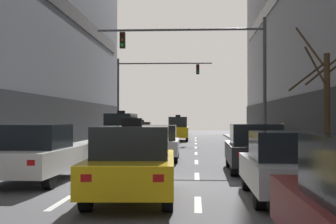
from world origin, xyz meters
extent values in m
plane|color=#515156|center=(0.00, 0.00, 0.00)|extent=(120.00, 120.00, 0.00)
cube|color=silver|center=(-1.56, -3.00, 0.00)|extent=(0.16, 2.00, 0.01)
cube|color=silver|center=(-1.56, 2.00, 0.00)|extent=(0.16, 2.00, 0.01)
cube|color=silver|center=(-1.56, 7.00, 0.00)|extent=(0.16, 2.00, 0.01)
cube|color=silver|center=(-1.56, 12.00, 0.00)|extent=(0.16, 2.00, 0.01)
cube|color=silver|center=(-1.56, 17.00, 0.00)|extent=(0.16, 2.00, 0.01)
cube|color=silver|center=(-1.56, 22.00, 0.00)|extent=(0.16, 2.00, 0.01)
cube|color=silver|center=(-1.56, 27.00, 0.00)|extent=(0.16, 2.00, 0.01)
cube|color=silver|center=(-1.56, 32.00, 0.00)|extent=(0.16, 2.00, 0.01)
cube|color=silver|center=(1.56, -3.00, 0.00)|extent=(0.16, 2.00, 0.01)
cube|color=silver|center=(1.56, 2.00, 0.00)|extent=(0.16, 2.00, 0.01)
cube|color=silver|center=(1.56, 7.00, 0.00)|extent=(0.16, 2.00, 0.01)
cube|color=silver|center=(1.56, 12.00, 0.00)|extent=(0.16, 2.00, 0.01)
cube|color=silver|center=(1.56, 17.00, 0.00)|extent=(0.16, 2.00, 0.01)
cube|color=silver|center=(1.56, 22.00, 0.00)|extent=(0.16, 2.00, 0.01)
cube|color=silver|center=(1.56, 27.00, 0.00)|extent=(0.16, 2.00, 0.01)
cube|color=silver|center=(1.56, 32.00, 0.00)|extent=(0.16, 2.00, 0.01)
cylinder|color=black|center=(-3.97, 17.35, 0.34)|extent=(0.25, 0.70, 0.69)
cylinder|color=black|center=(-2.30, 17.29, 0.34)|extent=(0.25, 0.70, 0.69)
cylinder|color=black|center=(-4.07, 14.53, 0.34)|extent=(0.25, 0.70, 0.69)
cylinder|color=black|center=(-2.40, 14.47, 0.34)|extent=(0.25, 0.70, 0.69)
cube|color=yellow|center=(-3.18, 15.91, 0.81)|extent=(2.08, 4.65, 0.94)
cube|color=black|center=(-3.18, 15.91, 1.75)|extent=(1.76, 2.77, 0.94)
cube|color=white|center=(-3.77, 18.19, 0.98)|extent=(0.21, 0.09, 0.15)
cube|color=red|center=(-3.93, 13.68, 0.98)|extent=(0.21, 0.09, 0.15)
cube|color=white|center=(-2.43, 18.14, 0.98)|extent=(0.21, 0.09, 0.15)
cube|color=red|center=(-2.59, 13.63, 0.98)|extent=(0.21, 0.09, 0.15)
cube|color=black|center=(-3.18, 15.91, 2.32)|extent=(0.47, 0.22, 0.19)
cylinder|color=black|center=(-0.89, -1.10, 0.35)|extent=(0.26, 0.71, 0.69)
cylinder|color=black|center=(0.80, -1.02, 0.35)|extent=(0.26, 0.71, 0.69)
cylinder|color=black|center=(-0.75, -3.94, 0.35)|extent=(0.26, 0.71, 0.69)
cylinder|color=black|center=(0.93, -3.86, 0.35)|extent=(0.26, 0.71, 0.69)
cube|color=yellow|center=(0.02, -2.48, 0.68)|extent=(2.16, 4.72, 0.67)
cube|color=black|center=(0.03, -2.69, 1.38)|extent=(1.78, 2.08, 0.72)
cube|color=white|center=(-0.76, -0.24, 0.80)|extent=(0.21, 0.09, 0.15)
cube|color=red|center=(-0.54, -4.78, 0.80)|extent=(0.21, 0.09, 0.15)
cube|color=white|center=(0.59, -0.17, 0.80)|extent=(0.21, 0.09, 0.15)
cube|color=red|center=(0.81, -4.72, 0.80)|extent=(0.21, 0.09, 0.15)
cube|color=black|center=(0.03, -2.69, 1.83)|extent=(0.47, 0.23, 0.19)
cylinder|color=black|center=(-0.94, 9.07, 0.32)|extent=(0.22, 0.65, 0.64)
cylinder|color=black|center=(0.62, 9.10, 0.32)|extent=(0.22, 0.65, 0.64)
cylinder|color=black|center=(-0.90, 6.44, 0.32)|extent=(0.22, 0.65, 0.64)
cylinder|color=black|center=(0.66, 6.46, 0.32)|extent=(0.22, 0.65, 0.64)
cube|color=#B7BABF|center=(-0.14, 7.77, 0.63)|extent=(1.86, 4.32, 0.62)
cube|color=black|center=(-0.14, 7.57, 1.28)|extent=(1.59, 1.88, 0.66)
cube|color=white|center=(-0.80, 9.87, 0.74)|extent=(0.20, 0.08, 0.14)
cube|color=red|center=(-0.74, 5.65, 0.74)|extent=(0.20, 0.08, 0.14)
cube|color=white|center=(0.45, 9.89, 0.74)|extent=(0.20, 0.08, 0.14)
cube|color=red|center=(0.52, 5.67, 0.74)|extent=(0.20, 0.08, 0.14)
cylinder|color=black|center=(-4.04, 1.83, 0.35)|extent=(0.25, 0.70, 0.70)
cylinder|color=black|center=(-2.35, 1.78, 0.35)|extent=(0.25, 0.70, 0.70)
cylinder|color=black|center=(-2.43, -1.06, 0.35)|extent=(0.25, 0.70, 0.70)
cube|color=white|center=(-3.24, 0.38, 0.68)|extent=(2.07, 4.69, 0.67)
cube|color=black|center=(-3.24, 0.17, 1.38)|extent=(1.74, 2.05, 0.72)
cube|color=white|center=(-3.85, 2.68, 0.80)|extent=(0.21, 0.09, 0.15)
cube|color=white|center=(-2.49, 2.64, 0.80)|extent=(0.21, 0.09, 0.15)
cube|color=red|center=(-2.62, -1.91, 0.80)|extent=(0.21, 0.09, 0.15)
cylinder|color=black|center=(-3.89, 27.59, 0.32)|extent=(0.24, 0.65, 0.64)
cylinder|color=black|center=(-2.33, 27.65, 0.32)|extent=(0.24, 0.65, 0.64)
cylinder|color=black|center=(-3.79, 24.97, 0.32)|extent=(0.24, 0.65, 0.64)
cylinder|color=black|center=(-2.24, 25.02, 0.32)|extent=(0.24, 0.65, 0.64)
cube|color=yellow|center=(-3.06, 26.31, 0.63)|extent=(1.95, 4.35, 0.62)
cube|color=black|center=(-3.05, 26.11, 1.28)|extent=(1.62, 1.91, 0.66)
cube|color=white|center=(-3.76, 28.39, 0.74)|extent=(0.20, 0.08, 0.14)
cube|color=red|center=(-3.61, 24.18, 0.74)|extent=(0.20, 0.08, 0.14)
cube|color=white|center=(-2.51, 28.43, 0.74)|extent=(0.20, 0.08, 0.14)
cube|color=red|center=(-2.36, 24.23, 0.74)|extent=(0.20, 0.08, 0.14)
cube|color=black|center=(-3.05, 26.11, 1.70)|extent=(0.44, 0.21, 0.18)
cylinder|color=black|center=(-0.73, 27.67, 0.32)|extent=(0.22, 0.64, 0.63)
cylinder|color=black|center=(0.80, 27.69, 0.32)|extent=(0.22, 0.64, 0.63)
cylinder|color=black|center=(-0.69, 25.08, 0.32)|extent=(0.22, 0.64, 0.63)
cylinder|color=black|center=(0.84, 25.10, 0.32)|extent=(0.22, 0.64, 0.63)
cube|color=yellow|center=(0.06, 26.38, 0.75)|extent=(1.83, 4.24, 0.86)
cube|color=black|center=(0.06, 26.38, 1.61)|extent=(1.57, 2.52, 0.86)
cube|color=white|center=(-0.59, 28.44, 0.90)|extent=(0.19, 0.08, 0.13)
cube|color=red|center=(-0.53, 24.31, 0.90)|extent=(0.19, 0.08, 0.13)
cube|color=white|center=(0.64, 28.46, 0.90)|extent=(0.19, 0.08, 0.13)
cube|color=red|center=(0.71, 24.33, 0.90)|extent=(0.19, 0.08, 0.13)
cube|color=black|center=(0.06, 26.38, 2.13)|extent=(0.42, 0.20, 0.17)
cube|color=white|center=(2.99, -5.94, 0.80)|extent=(0.21, 0.09, 0.15)
cylinder|color=black|center=(2.87, -0.90, 0.32)|extent=(0.22, 0.65, 0.65)
cylinder|color=black|center=(4.43, -0.91, 0.32)|extent=(0.22, 0.65, 0.65)
cylinder|color=black|center=(2.85, -3.54, 0.32)|extent=(0.22, 0.65, 0.65)
cylinder|color=black|center=(4.42, -3.55, 0.32)|extent=(0.22, 0.65, 0.65)
cube|color=#B7BABF|center=(3.64, -2.22, 0.64)|extent=(1.82, 4.31, 0.63)
cube|color=black|center=(3.64, -2.42, 1.28)|extent=(1.57, 1.87, 0.66)
cube|color=white|center=(3.03, -0.11, 0.74)|extent=(0.20, 0.08, 0.14)
cube|color=red|center=(3.00, -4.33, 0.74)|extent=(0.20, 0.08, 0.14)
cube|color=white|center=(4.28, -0.12, 0.74)|extent=(0.20, 0.08, 0.14)
cylinder|color=black|center=(2.83, 4.89, 0.34)|extent=(0.24, 0.69, 0.69)
cylinder|color=black|center=(4.50, 4.86, 0.34)|extent=(0.24, 0.69, 0.69)
cylinder|color=black|center=(2.79, 2.07, 0.34)|extent=(0.24, 0.69, 0.69)
cylinder|color=black|center=(4.45, 2.05, 0.34)|extent=(0.24, 0.69, 0.69)
cube|color=black|center=(3.64, 3.47, 0.68)|extent=(2.00, 4.62, 0.67)
cube|color=black|center=(3.64, 3.26, 1.37)|extent=(1.70, 2.01, 0.71)
cube|color=white|center=(3.01, 5.74, 0.80)|extent=(0.21, 0.09, 0.15)
cube|color=red|center=(2.93, 1.22, 0.80)|extent=(0.21, 0.09, 0.15)
cube|color=white|center=(4.35, 5.71, 0.80)|extent=(0.21, 0.09, 0.15)
cube|color=red|center=(4.28, 1.20, 0.80)|extent=(0.21, 0.09, 0.15)
cylinder|color=#4C4C51|center=(5.09, 10.70, 3.64)|extent=(0.18, 0.18, 7.00)
cylinder|color=#4C4C51|center=(0.75, 10.70, 6.53)|extent=(8.68, 0.12, 0.12)
cube|color=black|center=(-2.29, 10.70, 6.01)|extent=(0.28, 0.24, 0.84)
sphere|color=#4B0704|center=(-2.29, 10.56, 6.27)|extent=(0.17, 0.17, 0.17)
sphere|color=#523505|center=(-2.29, 10.56, 6.01)|extent=(0.17, 0.17, 0.17)
sphere|color=green|center=(-2.29, 10.56, 5.75)|extent=(0.17, 0.17, 0.17)
cylinder|color=#4C4C51|center=(-5.09, 26.23, 3.60)|extent=(0.18, 0.18, 6.92)
cylinder|color=#4C4C51|center=(-1.07, 26.23, 6.63)|extent=(8.05, 0.12, 0.12)
cube|color=black|center=(1.75, 26.23, 6.11)|extent=(0.28, 0.24, 0.84)
sphere|color=#4B0704|center=(1.75, 26.09, 6.37)|extent=(0.17, 0.17, 0.17)
sphere|color=#523505|center=(1.75, 26.09, 6.11)|extent=(0.17, 0.17, 0.17)
sphere|color=green|center=(1.75, 26.09, 5.85)|extent=(0.17, 0.17, 0.17)
cylinder|color=#4C3823|center=(5.81, 2.03, 2.10)|extent=(0.20, 0.20, 3.91)
cylinder|color=#42301E|center=(5.92, 2.66, 3.60)|extent=(1.31, 0.28, 1.12)
cylinder|color=#42301E|center=(5.19, 1.76, 4.26)|extent=(0.63, 1.33, 1.45)
cylinder|color=#42301E|center=(5.38, 2.76, 3.38)|extent=(1.53, 0.95, 1.11)
cylinder|color=#42301E|center=(5.37, 1.83, 3.66)|extent=(0.48, 0.96, 1.32)
cylinder|color=black|center=(7.00, 15.97, 0.52)|extent=(0.13, 0.13, 0.76)
cylinder|color=black|center=(6.98, 16.14, 0.52)|extent=(0.13, 0.13, 0.76)
cube|color=#3F5938|center=(6.99, 16.05, 1.17)|extent=(0.23, 0.36, 0.54)
sphere|color=beige|center=(6.99, 16.05, 1.54)|extent=(0.20, 0.20, 0.20)
cylinder|color=#3F5938|center=(7.01, 15.84, 1.20)|extent=(0.09, 0.09, 0.48)
cylinder|color=#3F5938|center=(6.97, 16.27, 1.20)|extent=(0.09, 0.09, 0.48)
camera|label=1|loc=(1.49, -13.43, 1.92)|focal=49.74mm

